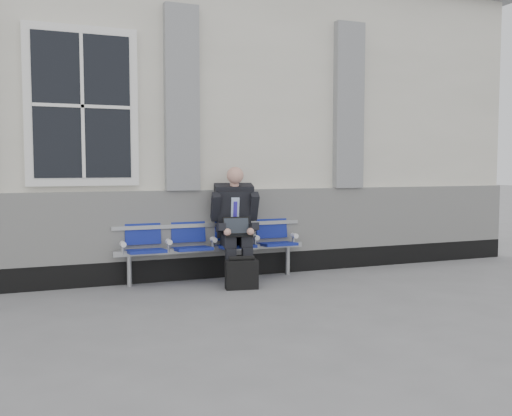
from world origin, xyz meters
name	(u,v)px	position (x,y,z in m)	size (l,w,h in m)	color
ground	(63,319)	(0.00, 0.00, 0.00)	(70.00, 70.00, 0.00)	slate
station_building	(46,120)	(-0.02, 3.47, 2.22)	(14.40, 4.40, 4.49)	silver
bench	(212,239)	(1.97, 1.32, 0.55)	(2.60, 0.47, 0.91)	#9EA0A3
businessman	(235,220)	(2.24, 1.18, 0.81)	(0.66, 0.89, 1.51)	black
briefcase	(242,274)	(2.14, 0.65, 0.19)	(0.43, 0.24, 0.41)	black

